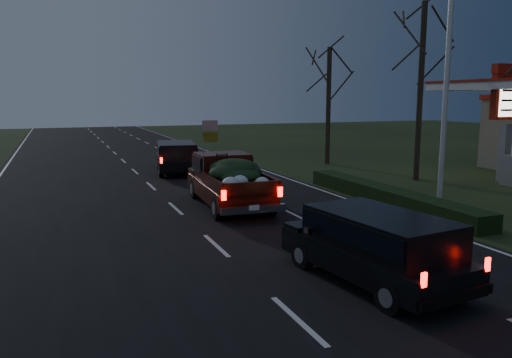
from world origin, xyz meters
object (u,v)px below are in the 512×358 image
object	(u,v)px
gas_price_pylon	(508,103)
lead_suv	(176,154)
rear_suv	(376,241)
light_pole	(448,57)
pickup_truck	(229,178)

from	to	relation	value
gas_price_pylon	lead_suv	world-z (taller)	gas_price_pylon
gas_price_pylon	rear_suv	xyz separation A→B (m)	(-13.61, -8.97, -2.80)
light_pole	gas_price_pylon	bearing A→B (deg)	24.74
pickup_truck	lead_suv	xyz separation A→B (m)	(0.06, 8.93, -0.05)
pickup_truck	rear_suv	world-z (taller)	pickup_truck
light_pole	rear_suv	distance (m)	10.32
gas_price_pylon	pickup_truck	distance (m)	14.28
light_pole	gas_price_pylon	world-z (taller)	light_pole
lead_suv	rear_suv	size ratio (longest dim) A/B	1.06
lead_suv	rear_suv	bearing A→B (deg)	-79.79
light_pole	rear_suv	size ratio (longest dim) A/B	1.96
light_pole	lead_suv	size ratio (longest dim) A/B	1.85
pickup_truck	gas_price_pylon	bearing A→B (deg)	4.45
gas_price_pylon	rear_suv	bearing A→B (deg)	-146.62
gas_price_pylon	lead_suv	size ratio (longest dim) A/B	1.13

